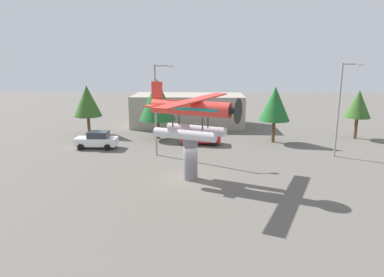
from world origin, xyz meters
name	(u,v)px	position (x,y,z in m)	size (l,w,h in m)	color
ground_plane	(190,179)	(0.00, 0.00, 0.00)	(140.00, 140.00, 0.00)	#605B54
display_pedestal	(190,158)	(0.00, 0.00, 1.65)	(1.10, 1.10, 3.31)	slate
floatplane_monument	(192,115)	(0.12, -0.05, 4.98)	(7.18, 10.01, 4.00)	silver
car_near_white	(97,140)	(-10.00, 8.94, 0.88)	(4.20, 2.02, 1.76)	white
car_mid_red	(201,136)	(0.67, 11.11, 0.88)	(4.20, 2.02, 1.76)	red
streetlight_primary	(157,104)	(-3.35, 6.62, 4.88)	(1.84, 0.28, 8.47)	gray
streetlight_secondary	(341,104)	(13.45, 6.85, 4.96)	(1.84, 0.28, 8.62)	gray
storefront_building	(188,110)	(-1.32, 22.00, 2.12)	(14.90, 7.13, 4.23)	#9E9384
tree_west	(87,101)	(-13.07, 15.59, 4.06)	(3.34, 3.34, 5.93)	brown
tree_east	(157,100)	(-4.37, 13.71, 4.49)	(4.16, 4.16, 6.81)	brown
tree_center_back	(275,104)	(8.56, 12.43, 4.24)	(3.32, 3.32, 6.11)	brown
tree_far_east	(358,104)	(18.41, 14.74, 3.97)	(2.84, 2.84, 5.58)	brown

